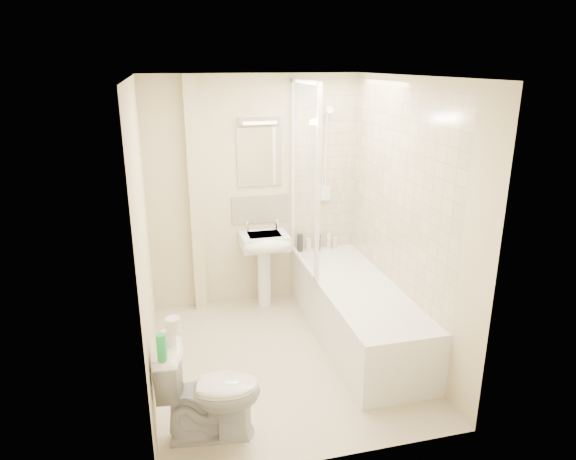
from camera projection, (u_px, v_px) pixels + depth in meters
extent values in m
plane|color=beige|center=(284.00, 358.00, 4.55)|extent=(2.50, 2.50, 0.00)
cube|color=beige|center=(255.00, 194.00, 5.33)|extent=(2.20, 0.02, 2.40)
cube|color=beige|center=(144.00, 241.00, 3.92)|extent=(0.02, 2.50, 2.40)
cube|color=beige|center=(407.00, 220.00, 4.43)|extent=(0.02, 2.50, 2.40)
cube|color=white|center=(283.00, 76.00, 3.80)|extent=(2.20, 2.50, 0.02)
cube|color=beige|center=(325.00, 169.00, 5.42)|extent=(0.70, 0.01, 1.75)
cube|color=beige|center=(397.00, 190.00, 4.54)|extent=(0.01, 2.10, 1.75)
cube|color=beige|center=(195.00, 199.00, 5.13)|extent=(0.12, 0.12, 2.40)
cube|color=beige|center=(260.00, 209.00, 5.38)|extent=(0.60, 0.02, 0.30)
cube|color=white|center=(259.00, 157.00, 5.21)|extent=(0.46, 0.01, 0.60)
cube|color=silver|center=(259.00, 120.00, 5.07)|extent=(0.42, 0.07, 0.07)
cube|color=white|center=(356.00, 311.00, 4.82)|extent=(0.70, 2.10, 0.55)
cube|color=white|center=(357.00, 289.00, 4.76)|extent=(0.56, 1.96, 0.05)
cube|color=white|center=(304.00, 177.00, 4.93)|extent=(0.01, 0.90, 1.80)
cube|color=white|center=(293.00, 168.00, 5.32)|extent=(0.04, 0.04, 1.80)
cube|color=white|center=(318.00, 188.00, 4.51)|extent=(0.04, 0.04, 1.80)
cube|color=white|center=(305.00, 82.00, 4.65)|extent=(0.04, 0.90, 0.04)
cube|color=white|center=(303.00, 262.00, 5.20)|extent=(0.04, 0.90, 0.03)
cylinder|color=white|center=(326.00, 158.00, 5.36)|extent=(0.02, 0.02, 0.90)
cylinder|color=white|center=(325.00, 199.00, 5.50)|extent=(0.05, 0.05, 0.02)
cylinder|color=white|center=(327.00, 114.00, 5.22)|extent=(0.05, 0.05, 0.02)
cylinder|color=white|center=(329.00, 111.00, 5.15)|extent=(0.08, 0.11, 0.11)
cube|color=white|center=(325.00, 193.00, 5.47)|extent=(0.10, 0.05, 0.14)
cylinder|color=white|center=(325.00, 153.00, 5.32)|extent=(0.01, 0.13, 0.84)
cylinder|color=white|center=(264.00, 277.00, 5.46)|extent=(0.14, 0.14, 0.65)
cube|color=white|center=(264.00, 241.00, 5.30)|extent=(0.48, 0.37, 0.15)
ellipsoid|color=white|center=(268.00, 246.00, 5.14)|extent=(0.48, 0.20, 0.15)
cube|color=silver|center=(264.00, 236.00, 5.28)|extent=(0.33, 0.24, 0.04)
cylinder|color=white|center=(247.00, 228.00, 5.33)|extent=(0.03, 0.03, 0.10)
cylinder|color=white|center=(277.00, 226.00, 5.40)|extent=(0.03, 0.03, 0.10)
sphere|color=white|center=(247.00, 223.00, 5.31)|extent=(0.04, 0.04, 0.04)
sphere|color=white|center=(277.00, 221.00, 5.38)|extent=(0.04, 0.04, 0.04)
cylinder|color=black|center=(300.00, 243.00, 5.53)|extent=(0.06, 0.06, 0.20)
cylinder|color=white|center=(308.00, 244.00, 5.56)|extent=(0.06, 0.06, 0.14)
cylinder|color=black|center=(318.00, 242.00, 5.57)|extent=(0.06, 0.06, 0.18)
cylinder|color=#F9E1C0|center=(329.00, 241.00, 5.61)|extent=(0.05, 0.05, 0.17)
cylinder|color=silver|center=(335.00, 243.00, 5.63)|extent=(0.05, 0.05, 0.12)
imported|color=white|center=(210.00, 391.00, 3.52)|extent=(0.56, 0.79, 0.70)
cylinder|color=white|center=(169.00, 338.00, 3.42)|extent=(0.10, 0.10, 0.09)
cylinder|color=white|center=(173.00, 325.00, 3.38)|extent=(0.10, 0.10, 0.10)
cylinder|color=green|center=(162.00, 347.00, 3.22)|extent=(0.06, 0.06, 0.18)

